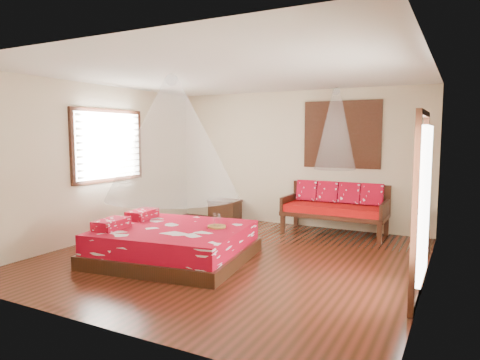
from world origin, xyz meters
name	(u,v)px	position (x,y,z in m)	size (l,w,h in m)	color
room	(232,168)	(0.00, 0.00, 1.40)	(5.54, 5.54, 2.84)	black
bed	(173,243)	(-0.74, -0.52, 0.25)	(2.44, 2.26, 0.65)	black
daybed	(336,206)	(0.98, 2.39, 0.52)	(1.94, 0.86, 0.98)	black
storage_chest	(225,210)	(-1.52, 2.45, 0.23)	(0.67, 0.49, 0.46)	black
shutter_panel	(342,135)	(0.98, 2.72, 1.90)	(1.52, 0.06, 1.32)	black
window_left	(109,145)	(-2.71, 0.20, 1.70)	(0.10, 1.74, 1.34)	black
glazed_door	(419,209)	(2.72, -0.60, 1.07)	(0.08, 1.02, 2.16)	black
wine_tray	(217,224)	(-0.13, -0.24, 0.56)	(0.28, 0.28, 0.22)	brown
mosquito_net_main	(172,138)	(-0.72, -0.52, 1.85)	(2.01, 2.01, 1.80)	white
mosquito_net_daybed	(336,129)	(0.98, 2.25, 2.00)	(0.77, 0.77, 1.50)	white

